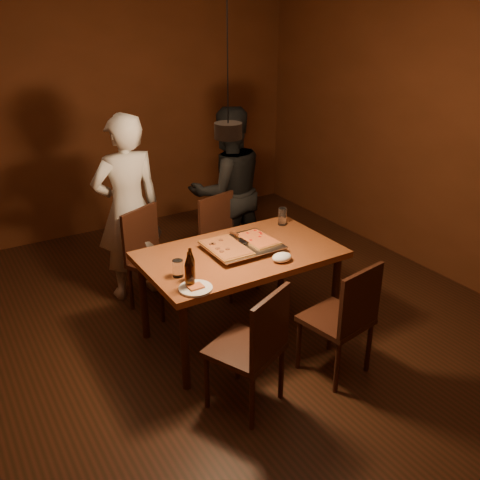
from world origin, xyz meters
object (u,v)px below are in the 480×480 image
pizza_tray (242,247)px  beer_bottle_b (190,264)px  chair_far_left (150,250)px  dining_table (240,261)px  chair_far_right (224,235)px  plate_slice (196,288)px  diner_white (128,209)px  pendant_lamp (228,129)px  diner_dark (228,191)px  chair_near_left (256,340)px  chair_near_right (346,311)px  beer_bottle_a (189,270)px

pizza_tray → beer_bottle_b: bearing=-162.2°
chair_far_left → dining_table: bearing=91.1°
chair_far_right → plate_slice: (-0.87, -1.13, 0.22)m
chair_far_left → plate_slice: size_ratio=2.45×
chair_far_left → plate_slice: chair_far_left is taller
pizza_tray → diner_white: (-0.51, 1.09, 0.07)m
plate_slice → pendant_lamp: pendant_lamp is taller
diner_white → diner_dark: diner_white is taller
chair_far_right → chair_near_left: (-0.67, -1.57, 0.00)m
diner_white → chair_far_right: bearing=155.8°
chair_near_left → chair_near_right: same height
beer_bottle_a → pendant_lamp: pendant_lamp is taller
plate_slice → pendant_lamp: size_ratio=0.21×
dining_table → chair_far_left: 0.93m
pendant_lamp → chair_far_right: bearing=62.1°
chair_near_left → diner_white: size_ratio=0.33×
pizza_tray → beer_bottle_b: (-0.55, -0.22, 0.09)m
diner_dark → chair_far_right: bearing=61.1°
dining_table → diner_dark: diner_dark is taller
chair_near_left → beer_bottle_b: 0.69m
dining_table → chair_far_right: bearing=68.5°
chair_far_left → pendant_lamp: (0.18, -1.04, 1.22)m
pendant_lamp → plate_slice: bearing=-158.9°
dining_table → chair_far_right: 0.85m
pizza_tray → beer_bottle_a: beer_bottle_a is taller
chair_far_right → beer_bottle_b: size_ratio=2.20×
chair_near_right → plate_slice: chair_near_right is taller
diner_dark → pendant_lamp: 1.82m
diner_white → diner_dark: 1.04m
chair_near_right → beer_bottle_a: bearing=140.3°
chair_far_right → diner_white: diner_white is taller
pizza_tray → pendant_lamp: 1.05m
chair_near_right → dining_table: bearing=103.7°
beer_bottle_b → plate_slice: 0.19m
chair_near_left → diner_dark: (0.92, 1.93, 0.28)m
dining_table → chair_near_right: bearing=-66.5°
chair_near_left → beer_bottle_b: beer_bottle_b is taller
chair_far_right → chair_near_right: size_ratio=1.05×
chair_far_right → pendant_lamp: pendant_lamp is taller
chair_near_right → diner_dark: 2.00m
pizza_tray → diner_white: size_ratio=0.33×
diner_white → pendant_lamp: size_ratio=1.53×
diner_white → pendant_lamp: bearing=99.6°
beer_bottle_b → plate_slice: beer_bottle_b is taller
pizza_tray → pendant_lamp: (-0.25, -0.24, 0.99)m
chair_far_right → pizza_tray: size_ratio=0.93×
chair_far_left → plate_slice: 1.21m
plate_slice → pendant_lamp: bearing=21.1°
plate_slice → diner_dark: diner_dark is taller
chair_far_right → diner_dark: (0.25, 0.36, 0.28)m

